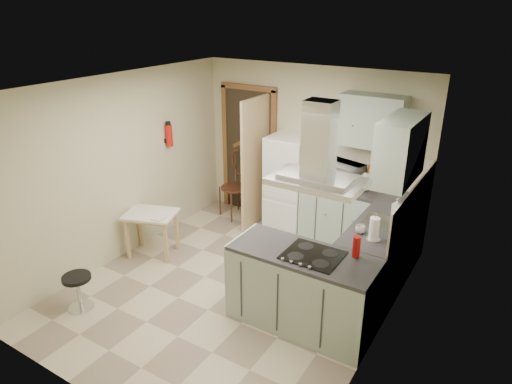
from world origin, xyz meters
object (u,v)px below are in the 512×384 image
Objects in this scene: peninsula at (302,289)px; extractor_hood at (317,181)px; drop_leaf_table at (152,234)px; fridge at (289,184)px; microwave at (339,174)px; stool at (79,292)px; bentwood_chair at (235,188)px.

extractor_hood reaches higher than peninsula.
drop_leaf_table is (-2.46, 0.27, -0.13)m from peninsula.
extractor_hood is 2.93m from drop_leaf_table.
peninsula is at bearing -58.26° from fridge.
microwave is (0.80, -0.02, 0.32)m from fridge.
microwave is at bearing 102.29° from peninsula.
extractor_hood reaches higher than fridge.
fridge is 3.45× the size of stool.
fridge is 1.67× the size of extractor_hood.
stool is at bearing -155.56° from extractor_hood.
peninsula is 1.72× the size of extractor_hood.
peninsula is 2.50× the size of microwave.
extractor_hood reaches higher than bentwood_chair.
fridge is 1.49× the size of bentwood_chair.
drop_leaf_table is 1.68m from bentwood_chair.
bentwood_chair is (-2.20, 1.92, 0.05)m from peninsula.
extractor_hood is at bearing 0.00° from peninsula.
extractor_hood is 3.05m from stool.
peninsula is 2.92m from bentwood_chair.
fridge reaches higher than bentwood_chair.
bentwood_chair reaches higher than peninsula.
microwave is at bearing 58.27° from stool.
peninsula is 1.54× the size of bentwood_chair.
peninsula is at bearing -62.21° from microwave.
stool is at bearing -106.22° from microwave.
peninsula is at bearing 25.36° from stool.
microwave is (1.77, 0.04, 0.57)m from bentwood_chair.
microwave is at bearing 24.62° from bentwood_chair.
peninsula is at bearing -25.76° from drop_leaf_table.
drop_leaf_table is 1.10× the size of microwave.
stool is (-2.32, -1.10, -0.23)m from peninsula.
bentwood_chair is (-2.30, 1.92, -1.22)m from extractor_hood.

